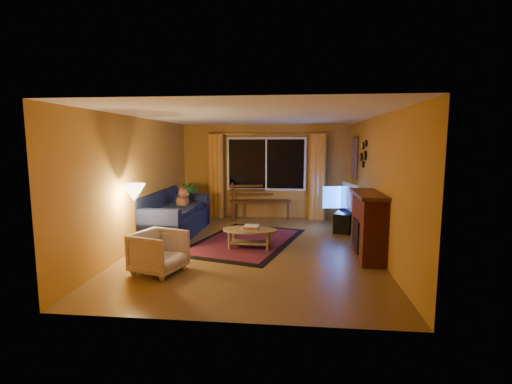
# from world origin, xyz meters

# --- Properties ---
(floor) EXTENTS (4.50, 6.00, 0.02)m
(floor) POSITION_xyz_m (0.00, 0.00, -0.01)
(floor) COLOR brown
(floor) RESTS_ON ground
(ceiling) EXTENTS (4.50, 6.00, 0.02)m
(ceiling) POSITION_xyz_m (0.00, 0.00, 2.51)
(ceiling) COLOR white
(ceiling) RESTS_ON ground
(wall_back) EXTENTS (4.50, 0.02, 2.50)m
(wall_back) POSITION_xyz_m (0.00, 3.01, 1.25)
(wall_back) COLOR #BC802B
(wall_back) RESTS_ON ground
(wall_left) EXTENTS (0.02, 6.00, 2.50)m
(wall_left) POSITION_xyz_m (-2.26, 0.00, 1.25)
(wall_left) COLOR #BC802B
(wall_left) RESTS_ON ground
(wall_right) EXTENTS (0.02, 6.00, 2.50)m
(wall_right) POSITION_xyz_m (2.26, 0.00, 1.25)
(wall_right) COLOR #BC802B
(wall_right) RESTS_ON ground
(window) EXTENTS (2.00, 0.02, 1.30)m
(window) POSITION_xyz_m (0.00, 2.94, 1.45)
(window) COLOR black
(window) RESTS_ON wall_back
(curtain_rod) EXTENTS (3.20, 0.03, 0.03)m
(curtain_rod) POSITION_xyz_m (0.00, 2.90, 2.25)
(curtain_rod) COLOR #BF8C3F
(curtain_rod) RESTS_ON wall_back
(curtain_left) EXTENTS (0.36, 0.36, 2.24)m
(curtain_left) POSITION_xyz_m (-1.35, 2.88, 1.12)
(curtain_left) COLOR orange
(curtain_left) RESTS_ON ground
(curtain_right) EXTENTS (0.36, 0.36, 2.24)m
(curtain_right) POSITION_xyz_m (1.35, 2.88, 1.12)
(curtain_right) COLOR orange
(curtain_right) RESTS_ON ground
(bench) EXTENTS (1.66, 0.81, 0.48)m
(bench) POSITION_xyz_m (-0.15, 2.75, 0.24)
(bench) COLOR #47250D
(bench) RESTS_ON ground
(potted_plant) EXTENTS (0.58, 0.58, 0.97)m
(potted_plant) POSITION_xyz_m (-1.95, 2.26, 0.49)
(potted_plant) COLOR #235B1E
(potted_plant) RESTS_ON ground
(sofa) EXTENTS (1.05, 2.37, 0.95)m
(sofa) POSITION_xyz_m (-1.88, 0.88, 0.48)
(sofa) COLOR #151B38
(sofa) RESTS_ON ground
(dog) EXTENTS (0.41, 0.48, 0.45)m
(dog) POSITION_xyz_m (-1.83, 1.41, 0.69)
(dog) COLOR #995938
(dog) RESTS_ON sofa
(armchair) EXTENTS (0.84, 0.86, 0.72)m
(armchair) POSITION_xyz_m (-1.33, -1.49, 0.36)
(armchair) COLOR beige
(armchair) RESTS_ON ground
(floor_lamp) EXTENTS (0.25, 0.25, 1.29)m
(floor_lamp) POSITION_xyz_m (-2.00, -0.83, 0.64)
(floor_lamp) COLOR #BF8C3F
(floor_lamp) RESTS_ON ground
(rug) EXTENTS (2.48, 3.20, 0.02)m
(rug) POSITION_xyz_m (-0.23, 0.45, 0.01)
(rug) COLOR maroon
(rug) RESTS_ON ground
(coffee_table) EXTENTS (1.11, 1.11, 0.38)m
(coffee_table) POSITION_xyz_m (-0.08, -0.04, 0.19)
(coffee_table) COLOR #9C844B
(coffee_table) RESTS_ON ground
(tv_console) EXTENTS (0.65, 1.13, 0.45)m
(tv_console) POSITION_xyz_m (1.94, 1.74, 0.22)
(tv_console) COLOR black
(tv_console) RESTS_ON ground
(television) EXTENTS (0.35, 1.11, 0.64)m
(television) POSITION_xyz_m (1.94, 1.74, 0.76)
(television) COLOR black
(television) RESTS_ON tv_console
(fireplace) EXTENTS (0.40, 1.20, 1.10)m
(fireplace) POSITION_xyz_m (2.05, -0.40, 0.55)
(fireplace) COLOR maroon
(fireplace) RESTS_ON ground
(mirror_cluster) EXTENTS (0.06, 0.60, 0.56)m
(mirror_cluster) POSITION_xyz_m (2.21, 1.30, 1.80)
(mirror_cluster) COLOR black
(mirror_cluster) RESTS_ON wall_right
(painting) EXTENTS (0.04, 0.76, 0.96)m
(painting) POSITION_xyz_m (2.22, 2.45, 1.65)
(painting) COLOR orange
(painting) RESTS_ON wall_right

